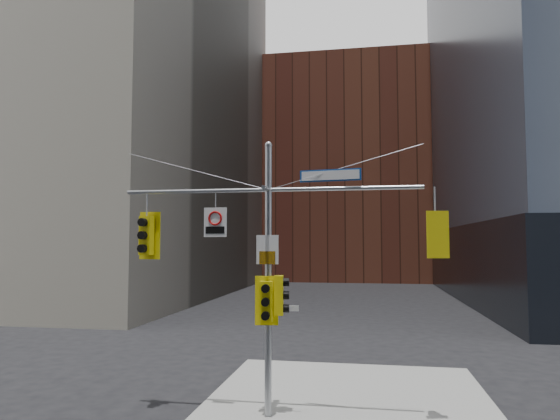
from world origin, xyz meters
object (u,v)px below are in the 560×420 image
(traffic_light_east_arm, at_px, (436,235))
(traffic_light_pole_front, at_px, (266,301))
(traffic_light_west_arm, at_px, (147,235))
(traffic_light_pole_side, at_px, (280,295))
(street_sign_blade, at_px, (330,175))
(signal_assembly, at_px, (268,250))
(regulatory_sign_arm, at_px, (215,221))

(traffic_light_east_arm, relative_size, traffic_light_pole_front, 0.92)
(traffic_light_west_arm, distance_m, traffic_light_east_arm, 7.68)
(traffic_light_pole_side, height_order, street_sign_blade, street_sign_blade)
(signal_assembly, relative_size, traffic_light_pole_front, 6.32)
(traffic_light_east_arm, distance_m, street_sign_blade, 3.04)
(signal_assembly, relative_size, traffic_light_east_arm, 6.87)
(traffic_light_west_arm, relative_size, traffic_light_pole_side, 1.30)
(traffic_light_west_arm, bearing_deg, traffic_light_pole_side, 6.60)
(signal_assembly, xyz_separation_m, traffic_light_west_arm, (-3.43, 0.01, 0.38))
(traffic_light_east_arm, relative_size, street_sign_blade, 0.72)
(signal_assembly, bearing_deg, traffic_light_pole_front, -90.15)
(street_sign_blade, bearing_deg, signal_assembly, -172.36)
(signal_assembly, bearing_deg, regulatory_sign_arm, -179.20)
(traffic_light_east_arm, bearing_deg, street_sign_blade, -12.84)
(signal_assembly, height_order, street_sign_blade, signal_assembly)
(traffic_light_pole_side, relative_size, regulatory_sign_arm, 1.28)
(traffic_light_east_arm, bearing_deg, signal_assembly, -12.79)
(signal_assembly, relative_size, street_sign_blade, 4.97)
(traffic_light_east_arm, distance_m, regulatory_sign_arm, 5.72)
(traffic_light_pole_side, height_order, regulatory_sign_arm, regulatory_sign_arm)
(traffic_light_west_arm, distance_m, street_sign_blade, 5.30)
(traffic_light_east_arm, height_order, street_sign_blade, street_sign_blade)
(traffic_light_pole_front, distance_m, street_sign_blade, 3.65)
(signal_assembly, xyz_separation_m, traffic_light_east_arm, (4.25, 0.00, 0.38))
(traffic_light_west_arm, height_order, traffic_light_pole_side, traffic_light_west_arm)
(traffic_light_west_arm, height_order, traffic_light_pole_front, traffic_light_west_arm)
(signal_assembly, xyz_separation_m, street_sign_blade, (1.64, 0.00, 1.93))
(street_sign_blade, relative_size, regulatory_sign_arm, 2.03)
(traffic_light_pole_side, height_order, traffic_light_pole_front, traffic_light_pole_side)
(traffic_light_pole_side, relative_size, traffic_light_pole_front, 0.80)
(traffic_light_pole_front, distance_m, regulatory_sign_arm, 2.54)
(traffic_light_west_arm, distance_m, traffic_light_pole_side, 4.07)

